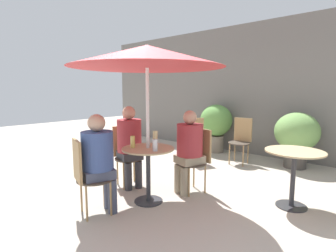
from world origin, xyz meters
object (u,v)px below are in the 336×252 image
beer_glass_0 (155,138)px  potted_plant_0 (216,123)px  bistro_chair_5 (241,137)px  seated_person_0 (189,145)px  seated_person_2 (99,156)px  seated_person_1 (130,140)px  umbrella (147,57)px  bistro_chair_3 (193,136)px  beer_glass_2 (155,145)px  beer_glass_1 (133,142)px  potted_plant_1 (297,134)px  cafe_table_near (148,162)px  cafe_table_far (294,164)px  bistro_chair_2 (86,171)px  bistro_chair_0 (198,155)px  bistro_chair_1 (126,150)px

beer_glass_0 → potted_plant_0: size_ratio=0.17×
bistro_chair_5 → seated_person_0: (0.14, -1.99, 0.16)m
seated_person_2 → seated_person_1: bearing=-45.0°
potted_plant_0 → umbrella: bearing=-75.1°
bistro_chair_3 → seated_person_2: (0.53, -2.67, 0.17)m
seated_person_2 → beer_glass_2: 0.69m
seated_person_2 → beer_glass_1: seated_person_2 is taller
beer_glass_2 → potted_plant_1: (0.83, 3.04, -0.16)m
cafe_table_near → beer_glass_2: bearing=-18.7°
bistro_chair_3 → beer_glass_1: bearing=41.9°
beer_glass_0 → cafe_table_far: bearing=30.1°
potted_plant_1 → bistro_chair_2: bearing=-109.0°
cafe_table_near → cafe_table_far: same height
seated_person_2 → beer_glass_2: size_ratio=8.23×
cafe_table_far → seated_person_1: bearing=-157.2°
bistro_chair_0 → bistro_chair_5: bearing=115.2°
bistro_chair_5 → beer_glass_0: (-0.13, -2.40, 0.29)m
beer_glass_2 → potted_plant_0: bearing=107.8°
seated_person_2 → beer_glass_1: bearing=-76.2°
potted_plant_1 → bistro_chair_3: bearing=-152.7°
cafe_table_far → bistro_chair_5: bearing=133.6°
bistro_chair_1 → seated_person_2: 1.05m
bistro_chair_3 → beer_glass_2: (0.94, -2.13, 0.27)m
seated_person_2 → potted_plant_0: bearing=-61.4°
bistro_chair_1 → seated_person_0: size_ratio=0.77×
beer_glass_1 → bistro_chair_5: bearing=84.9°
seated_person_2 → umbrella: (0.21, 0.61, 1.19)m
beer_glass_2 → bistro_chair_5: bearing=92.6°
bistro_chair_3 → beer_glass_1: 2.27m
seated_person_0 → potted_plant_0: seated_person_0 is taller
seated_person_2 → beer_glass_0: bearing=-81.8°
seated_person_1 → beer_glass_0: seated_person_1 is taller
bistro_chair_1 → seated_person_1: seated_person_1 is taller
seated_person_0 → beer_glass_2: (-0.02, -0.67, 0.10)m
seated_person_1 → potted_plant_0: 2.91m
bistro_chair_1 → potted_plant_0: potted_plant_0 is taller
cafe_table_near → beer_glass_2: 0.33m
bistro_chair_2 → seated_person_2: bearing=-90.0°
bistro_chair_2 → seated_person_1: (-0.35, 0.97, 0.19)m
potted_plant_0 → umbrella: 3.44m
bistro_chair_3 → beer_glass_0: beer_glass_0 is taller
seated_person_0 → bistro_chair_1: bearing=-141.3°
seated_person_0 → umbrella: size_ratio=0.59×
cafe_table_near → bistro_chair_5: bistro_chair_5 is taller
bistro_chair_2 → seated_person_2: (0.05, 0.15, 0.17)m
beer_glass_1 → bistro_chair_0: bearing=63.8°
bistro_chair_2 → seated_person_2: 0.23m
bistro_chair_0 → seated_person_1: 1.05m
bistro_chair_0 → bistro_chair_2: same height
seated_person_0 → beer_glass_0: (-0.27, -0.41, 0.13)m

